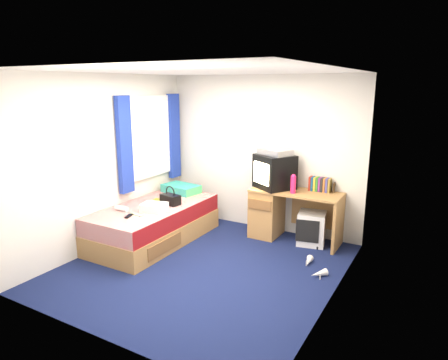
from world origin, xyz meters
The scene contains 20 objects.
ground centered at (0.00, 0.00, 0.00)m, with size 3.40×3.40×0.00m, color #0C1438.
room_shell centered at (0.00, 0.00, 1.45)m, with size 3.40×3.40×3.40m.
bed centered at (-1.10, 0.38, 0.27)m, with size 1.01×2.00×0.54m.
pillow centered at (-1.18, 1.17, 0.60)m, with size 0.58×0.37×0.13m, color #1C71B9.
desk centered at (0.41, 1.44, 0.41)m, with size 1.30×0.55×0.75m.
storage_cube centered at (0.94, 1.41, 0.24)m, with size 0.38×0.38×0.47m, color silver.
crt_tv centered at (0.33, 1.44, 1.00)m, with size 0.67×0.66×0.50m.
vcr centered at (0.33, 1.44, 1.29)m, with size 0.45×0.32×0.09m, color #ADADAF.
book_row centered at (0.97, 1.60, 0.85)m, with size 0.31×0.13×0.20m.
picture_frame centered at (1.17, 1.63, 0.82)m, with size 0.02×0.12×0.14m, color #332211.
pink_water_bottle centered at (0.68, 1.30, 0.87)m, with size 0.08×0.08×0.24m, color #F02263.
aerosol_can centered at (0.56, 1.46, 0.85)m, with size 0.06×0.06×0.20m, color silver.
handbag centered at (-0.92, 0.55, 0.62)m, with size 0.32×0.21×0.28m.
towel centered at (-0.93, 0.18, 0.59)m, with size 0.33×0.27×0.11m, color silver.
magazine centered at (-1.17, 0.55, 0.55)m, with size 0.21×0.28×0.01m, color yellow.
water_bottle centered at (-1.32, -0.03, 0.58)m, with size 0.07×0.07×0.20m, color silver.
colour_swatch_fan centered at (-1.02, -0.07, 0.55)m, with size 0.22×0.06×0.01m, color yellow.
remote_control centered at (-1.06, -0.18, 0.55)m, with size 0.05×0.16×0.02m, color black.
window_assembly centered at (-1.55, 0.90, 1.42)m, with size 0.11×1.42×1.40m.
white_heels centered at (1.24, 0.59, 0.04)m, with size 0.37×0.51×0.09m.
Camera 1 is at (2.54, -3.92, 2.24)m, focal length 32.00 mm.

